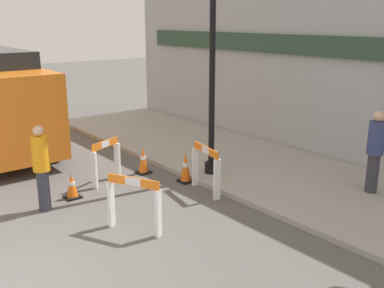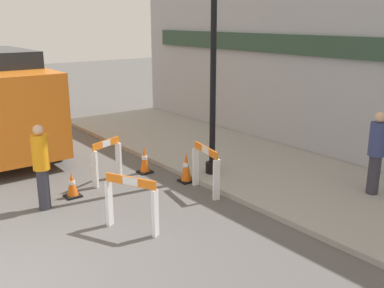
% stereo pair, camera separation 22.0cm
% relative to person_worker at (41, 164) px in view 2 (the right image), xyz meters
% --- Properties ---
extents(sidewalk_slab, '(18.00, 3.57, 0.11)m').
position_rel_person_worker_xyz_m(sidewalk_slab, '(2.30, 4.84, -0.82)').
color(sidewalk_slab, '#9E9B93').
rests_on(sidewalk_slab, ground_plane).
extents(storefront_facade, '(18.00, 0.22, 5.50)m').
position_rel_person_worker_xyz_m(storefront_facade, '(2.30, 6.70, 1.88)').
color(storefront_facade, '#A3A8B2').
rests_on(storefront_facade, ground_plane).
extents(barricade_0, '(0.43, 0.81, 0.95)m').
position_rel_person_worker_xyz_m(barricade_0, '(-0.57, 1.59, -0.36)').
color(barricade_0, white).
rests_on(barricade_0, ground_plane).
extents(barricade_1, '(0.93, 0.55, 0.96)m').
position_rel_person_worker_xyz_m(barricade_1, '(1.78, 0.84, -0.34)').
color(barricade_1, white).
rests_on(barricade_1, ground_plane).
extents(barricade_2, '(0.97, 0.31, 0.97)m').
position_rel_person_worker_xyz_m(barricade_2, '(1.18, 2.91, -0.33)').
color(barricade_2, white).
rests_on(barricade_2, ground_plane).
extents(traffic_cone_0, '(0.30, 0.30, 0.52)m').
position_rel_person_worker_xyz_m(traffic_cone_0, '(-0.23, 0.64, -0.62)').
color(traffic_cone_0, black).
rests_on(traffic_cone_0, ground_plane).
extents(traffic_cone_1, '(0.30, 0.30, 0.68)m').
position_rel_person_worker_xyz_m(traffic_cone_1, '(0.45, 2.96, -0.54)').
color(traffic_cone_1, black).
rests_on(traffic_cone_1, ground_plane).
extents(traffic_cone_2, '(0.30, 0.30, 0.63)m').
position_rel_person_worker_xyz_m(traffic_cone_2, '(-0.61, 2.56, -0.57)').
color(traffic_cone_2, black).
rests_on(traffic_cone_2, ground_plane).
extents(person_worker, '(0.40, 0.40, 1.61)m').
position_rel_person_worker_xyz_m(person_worker, '(0.00, 0.00, 0.00)').
color(person_worker, '#33333D').
rests_on(person_worker, ground_plane).
extents(person_pedestrian, '(0.44, 0.44, 1.64)m').
position_rel_person_worker_xyz_m(person_pedestrian, '(3.43, 5.32, 0.12)').
color(person_pedestrian, '#33333D').
rests_on(person_pedestrian, sidewalk_slab).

